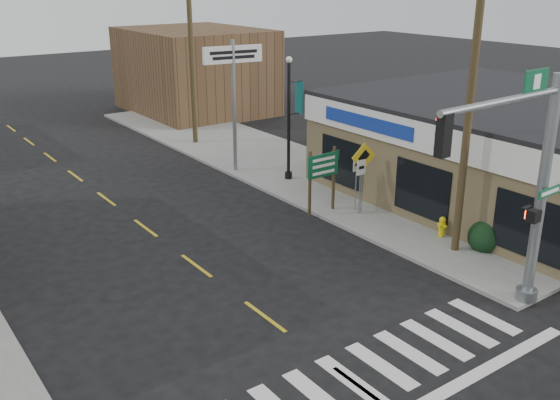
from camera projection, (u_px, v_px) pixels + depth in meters
ground at (362, 389)px, 14.45m from camera, size 140.00×140.00×0.00m
sidewalk_right at (314, 177)px, 29.29m from camera, size 6.00×38.00×0.13m
center_line at (196, 266)px, 20.55m from camera, size 0.12×56.00×0.01m
crosswalk at (351, 380)px, 14.75m from camera, size 11.00×2.20×0.01m
thrift_store at (521, 152)px, 26.31m from camera, size 12.00×14.00×4.00m
bldg_distant_right at (195, 71)px, 42.97m from camera, size 8.00×10.00×5.60m
traffic_signal_pole at (528, 173)px, 16.37m from camera, size 5.32×0.39×6.73m
guide_sign at (323, 171)px, 24.28m from camera, size 1.48×0.13×2.59m
fire_hydrant at (442, 226)px, 22.40m from camera, size 0.24×0.24×0.75m
ped_crossing_sign at (363, 165)px, 24.24m from camera, size 1.10×0.08×2.83m
lamp_post at (290, 109)px, 27.88m from camera, size 0.72×0.57×5.57m
dance_center_sign at (233, 72)px, 28.62m from camera, size 2.89×0.18×6.15m
bare_tree at (443, 124)px, 22.81m from camera, size 2.38×2.38×4.77m
shrub_front at (485, 237)px, 21.39m from camera, size 1.15×1.15×0.86m
shrub_back at (408, 189)px, 26.12m from camera, size 1.16×1.16×0.87m
utility_pole_near at (470, 103)px, 19.73m from camera, size 1.73×0.26×9.93m
utility_pole_far at (191, 46)px, 33.40m from camera, size 1.80×0.27×10.33m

